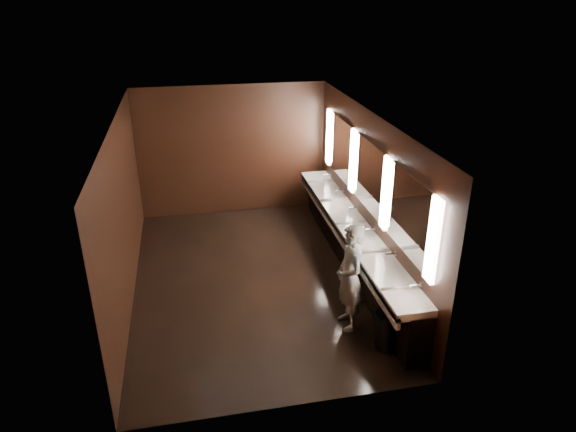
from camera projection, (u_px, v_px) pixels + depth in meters
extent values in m
plane|color=black|center=(254.00, 279.00, 8.89)|extent=(6.00, 6.00, 0.00)
cube|color=#2D2D2B|center=(248.00, 119.00, 7.73)|extent=(4.00, 6.00, 0.02)
cube|color=black|center=(232.00, 151.00, 10.99)|extent=(4.00, 0.02, 2.80)
cube|color=black|center=(288.00, 310.00, 5.63)|extent=(4.00, 0.02, 2.80)
cube|color=black|center=(123.00, 215.00, 7.95)|extent=(0.02, 6.00, 2.80)
cube|color=black|center=(368.00, 195.00, 8.67)|extent=(0.02, 6.00, 2.80)
cube|color=black|center=(355.00, 248.00, 9.05)|extent=(0.36, 5.40, 0.81)
cube|color=white|center=(351.00, 226.00, 8.85)|extent=(0.55, 5.40, 0.12)
cube|color=white|center=(337.00, 231.00, 8.84)|extent=(0.06, 5.40, 0.18)
cylinder|color=silver|center=(416.00, 285.00, 6.86)|extent=(0.18, 0.04, 0.04)
cylinder|color=silver|center=(391.00, 254.00, 7.65)|extent=(0.18, 0.04, 0.04)
cylinder|color=silver|center=(371.00, 229.00, 8.43)|extent=(0.18, 0.04, 0.04)
cylinder|color=silver|center=(354.00, 208.00, 9.22)|extent=(0.18, 0.04, 0.04)
cylinder|color=silver|center=(340.00, 190.00, 10.00)|extent=(0.18, 0.04, 0.04)
cylinder|color=silver|center=(328.00, 175.00, 10.79)|extent=(0.18, 0.04, 0.04)
cube|color=white|center=(433.00, 241.00, 6.38)|extent=(0.06, 0.22, 1.15)
cube|color=white|center=(408.00, 215.00, 7.10)|extent=(0.03, 1.32, 1.15)
cube|color=white|center=(386.00, 194.00, 7.81)|extent=(0.06, 0.23, 1.15)
cube|color=white|center=(369.00, 176.00, 8.52)|extent=(0.03, 1.32, 1.15)
cube|color=white|center=(353.00, 161.00, 9.23)|extent=(0.06, 0.23, 1.15)
cube|color=white|center=(341.00, 148.00, 9.95)|extent=(0.03, 1.32, 1.15)
cube|color=white|center=(329.00, 137.00, 10.66)|extent=(0.06, 0.22, 1.15)
imported|color=#86A3C7|center=(350.00, 278.00, 7.35)|extent=(0.40, 0.60, 1.65)
cylinder|color=black|center=(386.00, 330.00, 7.15)|extent=(0.37, 0.37, 0.54)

